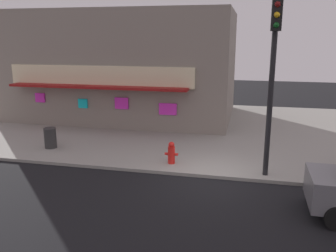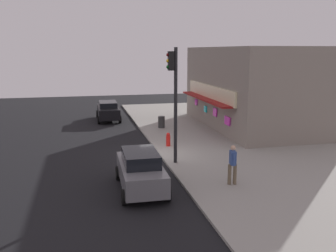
# 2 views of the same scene
# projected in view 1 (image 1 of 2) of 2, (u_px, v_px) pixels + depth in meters

# --- Properties ---
(ground_plane) EXTENTS (60.03, 60.03, 0.00)m
(ground_plane) POSITION_uv_depth(u_px,v_px,m) (211.00, 179.00, 12.42)
(ground_plane) COLOR black
(sidewalk) EXTENTS (40.02, 13.56, 0.12)m
(sidewalk) POSITION_uv_depth(u_px,v_px,m) (225.00, 129.00, 18.82)
(sidewalk) COLOR gray
(sidewalk) RESTS_ON ground_plane
(corner_building) EXTENTS (12.91, 8.26, 6.09)m
(corner_building) POSITION_uv_depth(u_px,v_px,m) (124.00, 65.00, 21.51)
(corner_building) COLOR gray
(corner_building) RESTS_ON sidewalk
(traffic_light) EXTENTS (0.32, 0.58, 5.99)m
(traffic_light) POSITION_uv_depth(u_px,v_px,m) (273.00, 65.00, 11.44)
(traffic_light) COLOR black
(traffic_light) RESTS_ON sidewalk
(fire_hydrant) EXTENTS (0.51, 0.27, 0.85)m
(fire_hydrant) POSITION_uv_depth(u_px,v_px,m) (171.00, 153.00, 13.48)
(fire_hydrant) COLOR red
(fire_hydrant) RESTS_ON sidewalk
(trash_can) EXTENTS (0.51, 0.51, 0.88)m
(trash_can) POSITION_uv_depth(u_px,v_px,m) (50.00, 138.00, 15.38)
(trash_can) COLOR #2D2D2D
(trash_can) RESTS_ON sidewalk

